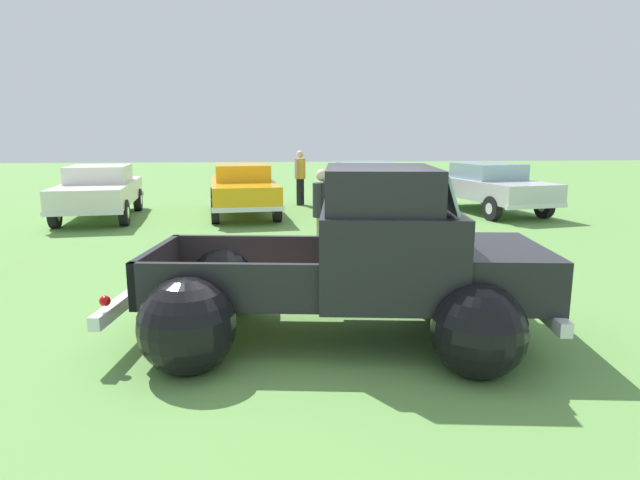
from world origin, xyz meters
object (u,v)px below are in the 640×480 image
(lane_cone_0, at_px, (453,261))
(show_car_3, at_px, (490,186))
(show_car_1, at_px, (243,187))
(spectator_2, at_px, (300,174))
(show_car_0, at_px, (99,190))
(vintage_pickup_truck, at_px, (364,272))
(show_car_2, at_px, (370,184))
(spectator_0, at_px, (322,209))

(lane_cone_0, bearing_deg, show_car_3, 63.79)
(show_car_1, distance_m, spectator_2, 2.68)
(show_car_0, relative_size, show_car_1, 0.97)
(vintage_pickup_truck, xyz_separation_m, show_car_2, (1.97, 10.35, 0.03))
(show_car_0, distance_m, lane_cone_0, 10.33)
(spectator_0, bearing_deg, show_car_2, -85.01)
(vintage_pickup_truck, distance_m, lane_cone_0, 2.95)
(spectator_0, distance_m, lane_cone_0, 2.52)
(show_car_0, xyz_separation_m, show_car_3, (11.05, 0.12, -0.00))
(show_car_0, distance_m, spectator_0, 7.90)
(show_car_1, bearing_deg, vintage_pickup_truck, 4.36)
(show_car_0, distance_m, spectator_2, 6.08)
(show_car_1, bearing_deg, spectator_0, 9.84)
(show_car_0, bearing_deg, spectator_2, 106.20)
(spectator_2, bearing_deg, vintage_pickup_truck, 129.75)
(show_car_1, distance_m, show_car_2, 3.84)
(show_car_0, bearing_deg, lane_cone_0, 40.13)
(show_car_1, bearing_deg, spectator_2, 132.45)
(show_car_1, distance_m, lane_cone_0, 8.29)
(vintage_pickup_truck, xyz_separation_m, show_car_3, (5.37, 9.49, 0.02))
(vintage_pickup_truck, relative_size, show_car_1, 1.03)
(lane_cone_0, bearing_deg, show_car_1, 116.15)
(show_car_1, distance_m, show_car_3, 7.20)
(show_car_0, bearing_deg, vintage_pickup_truck, 24.74)
(show_car_3, relative_size, lane_cone_0, 7.19)
(vintage_pickup_truck, relative_size, spectator_0, 2.90)
(show_car_0, height_order, show_car_3, same)
(spectator_0, bearing_deg, vintage_pickup_truck, 114.09)
(show_car_0, bearing_deg, show_car_1, 88.56)
(show_car_3, bearing_deg, spectator_2, -123.59)
(spectator_0, xyz_separation_m, spectator_2, (0.04, 7.94, 0.06))
(spectator_0, xyz_separation_m, lane_cone_0, (1.93, -1.49, -0.64))
(vintage_pickup_truck, bearing_deg, show_car_3, 67.87)
(spectator_0, bearing_deg, show_car_3, -111.31)
(vintage_pickup_truck, xyz_separation_m, spectator_0, (-0.11, 3.76, 0.19))
(show_car_2, bearing_deg, show_car_0, -88.55)
(vintage_pickup_truck, xyz_separation_m, show_car_1, (-1.82, 9.70, 0.02))
(show_car_0, distance_m, show_car_2, 7.70)
(lane_cone_0, bearing_deg, show_car_0, 136.60)
(show_car_3, xyz_separation_m, spectator_0, (-5.48, -5.72, 0.17))
(show_car_2, bearing_deg, lane_cone_0, -6.91)
(show_car_0, height_order, spectator_0, spectator_0)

